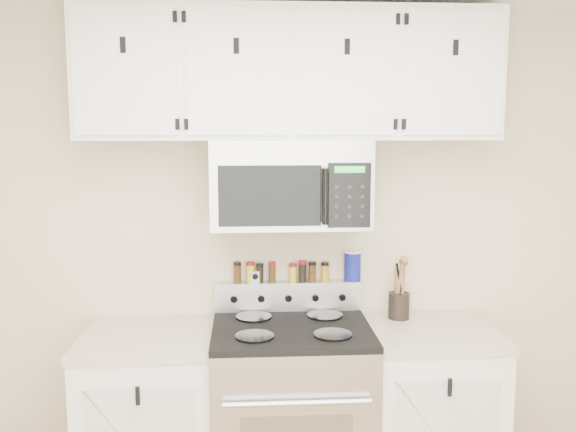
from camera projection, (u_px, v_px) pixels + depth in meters
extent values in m
cube|color=#BFAF8F|center=(287.00, 252.00, 3.36)|extent=(3.50, 0.01, 2.50)
cube|color=#B7B7BA|center=(291.00, 422.00, 3.15)|extent=(0.76, 0.65, 0.92)
cube|color=black|center=(292.00, 329.00, 3.09)|extent=(0.76, 0.65, 0.03)
cube|color=#B7B7BA|center=(288.00, 296.00, 3.35)|extent=(0.76, 0.08, 0.15)
cylinder|color=black|center=(255.00, 336.00, 2.92)|extent=(0.18, 0.18, 0.01)
cylinder|color=black|center=(333.00, 335.00, 2.95)|extent=(0.18, 0.18, 0.01)
cylinder|color=black|center=(254.00, 317.00, 3.22)|extent=(0.18, 0.18, 0.01)
cylinder|color=black|center=(325.00, 315.00, 3.24)|extent=(0.18, 0.18, 0.01)
cube|color=white|center=(151.00, 428.00, 3.14)|extent=(0.62, 0.60, 0.88)
cube|color=tan|center=(148.00, 338.00, 3.07)|extent=(0.64, 0.62, 0.04)
cube|color=white|center=(428.00, 420.00, 3.23)|extent=(0.62, 0.60, 0.88)
cube|color=tan|center=(431.00, 332.00, 3.16)|extent=(0.64, 0.62, 0.04)
cube|color=#9E9EA3|center=(290.00, 183.00, 3.12)|extent=(0.76, 0.38, 0.42)
cube|color=#B7B7BA|center=(293.00, 150.00, 2.90)|extent=(0.73, 0.01, 0.08)
cube|color=black|center=(270.00, 196.00, 2.92)|extent=(0.47, 0.01, 0.28)
cube|color=black|center=(349.00, 195.00, 2.95)|extent=(0.20, 0.01, 0.30)
cylinder|color=black|center=(325.00, 196.00, 2.90)|extent=(0.03, 0.03, 0.26)
cube|color=white|center=(289.00, 75.00, 3.07)|extent=(2.00, 0.33, 0.62)
cube|color=white|center=(124.00, 71.00, 2.85)|extent=(0.46, 0.01, 0.57)
cube|color=black|center=(123.00, 45.00, 2.83)|extent=(0.02, 0.01, 0.07)
cube|color=white|center=(237.00, 71.00, 2.88)|extent=(0.46, 0.01, 0.57)
cube|color=black|center=(236.00, 46.00, 2.86)|extent=(0.03, 0.01, 0.07)
cube|color=white|center=(347.00, 72.00, 2.92)|extent=(0.46, 0.01, 0.57)
cube|color=black|center=(347.00, 47.00, 2.89)|extent=(0.03, 0.01, 0.07)
cube|color=white|center=(454.00, 73.00, 2.95)|extent=(0.46, 0.01, 0.57)
cube|color=black|center=(456.00, 47.00, 2.93)|extent=(0.02, 0.01, 0.07)
cylinder|color=black|center=(399.00, 306.00, 3.30)|extent=(0.11, 0.11, 0.14)
cylinder|color=brown|center=(399.00, 286.00, 3.29)|extent=(0.01, 0.01, 0.25)
cylinder|color=brown|center=(403.00, 285.00, 3.28)|extent=(0.01, 0.01, 0.27)
cylinder|color=brown|center=(395.00, 287.00, 3.30)|extent=(0.01, 0.01, 0.23)
cylinder|color=black|center=(400.00, 286.00, 3.31)|extent=(0.01, 0.01, 0.24)
cylinder|color=brown|center=(398.00, 286.00, 3.27)|extent=(0.01, 0.01, 0.26)
cube|color=silver|center=(255.00, 276.00, 3.33)|extent=(0.06, 0.05, 0.06)
cylinder|color=navy|center=(352.00, 267.00, 3.35)|extent=(0.09, 0.09, 0.15)
cylinder|color=white|center=(353.00, 252.00, 3.34)|extent=(0.09, 0.09, 0.01)
cylinder|color=#3F2C0F|center=(237.00, 274.00, 3.32)|extent=(0.04, 0.04, 0.09)
cylinder|color=black|center=(237.00, 264.00, 3.31)|extent=(0.04, 0.04, 0.02)
cylinder|color=gold|center=(251.00, 274.00, 3.32)|extent=(0.04, 0.04, 0.09)
cylinder|color=#980B0F|center=(250.00, 264.00, 3.32)|extent=(0.04, 0.04, 0.02)
cylinder|color=black|center=(260.00, 274.00, 3.33)|extent=(0.04, 0.04, 0.08)
cylinder|color=black|center=(260.00, 265.00, 3.32)|extent=(0.04, 0.04, 0.02)
cylinder|color=#3C270E|center=(272.00, 273.00, 3.33)|extent=(0.04, 0.04, 0.09)
cylinder|color=#9F0E0C|center=(272.00, 263.00, 3.32)|extent=(0.04, 0.04, 0.02)
cylinder|color=gold|center=(293.00, 274.00, 3.34)|extent=(0.04, 0.04, 0.08)
cylinder|color=maroon|center=(293.00, 265.00, 3.33)|extent=(0.04, 0.04, 0.02)
cylinder|color=black|center=(302.00, 273.00, 3.34)|extent=(0.04, 0.04, 0.09)
cylinder|color=#9C0C11|center=(303.00, 262.00, 3.33)|extent=(0.04, 0.04, 0.02)
cylinder|color=#432A10|center=(312.00, 273.00, 3.35)|extent=(0.04, 0.04, 0.09)
cylinder|color=black|center=(312.00, 263.00, 3.34)|extent=(0.04, 0.04, 0.02)
cylinder|color=#C18C16|center=(325.00, 273.00, 3.35)|extent=(0.04, 0.04, 0.08)
cylinder|color=black|center=(325.00, 264.00, 3.34)|extent=(0.04, 0.04, 0.02)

